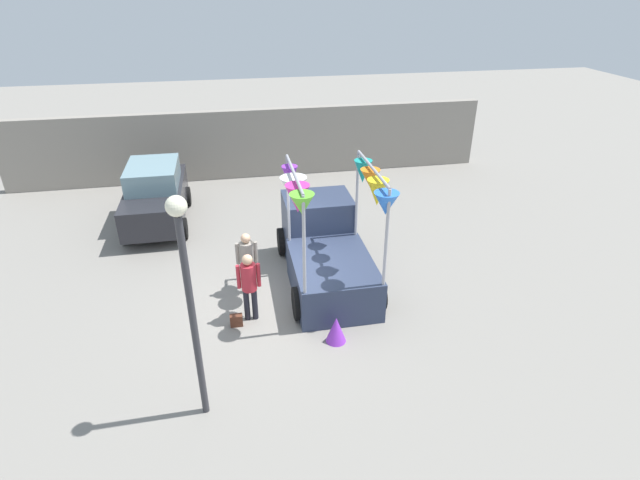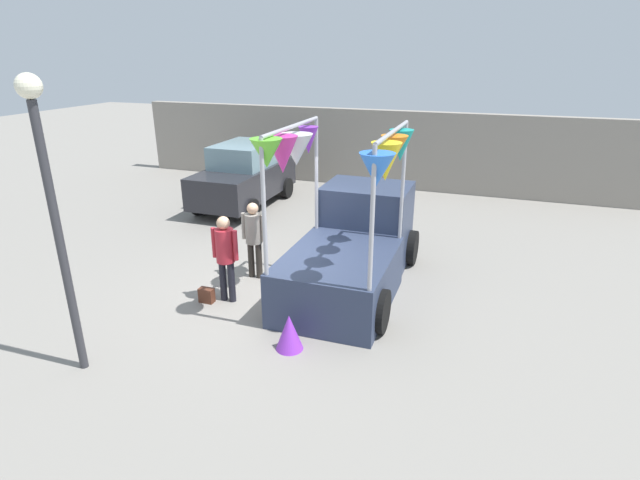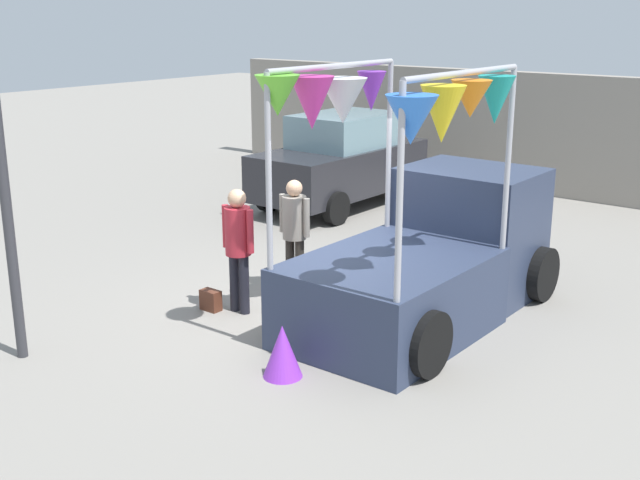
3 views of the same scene
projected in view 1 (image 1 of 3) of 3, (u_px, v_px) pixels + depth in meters
name	position (u px, v px, depth m)	size (l,w,h in m)	color
ground_plane	(281.00, 301.00, 12.11)	(60.00, 60.00, 0.00)	gray
vendor_truck	(325.00, 244.00, 12.70)	(2.47, 4.14, 3.28)	#2D3851
parked_car	(156.00, 195.00, 15.55)	(1.88, 4.00, 1.88)	#26262B
person_customer	(249.00, 281.00, 11.01)	(0.53, 0.34, 1.68)	black
person_vendor	(247.00, 258.00, 12.00)	(0.53, 0.34, 1.62)	#2D2823
handbag	(236.00, 320.00, 11.19)	(0.28, 0.16, 0.28)	#592D1E
street_lamp	(188.00, 284.00, 7.77)	(0.32, 0.32, 4.22)	#333338
brick_boundary_wall	(253.00, 144.00, 19.09)	(18.00, 0.36, 2.60)	gray
folded_kite_bundle_violet	(336.00, 329.00, 10.64)	(0.44, 0.44, 0.60)	purple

